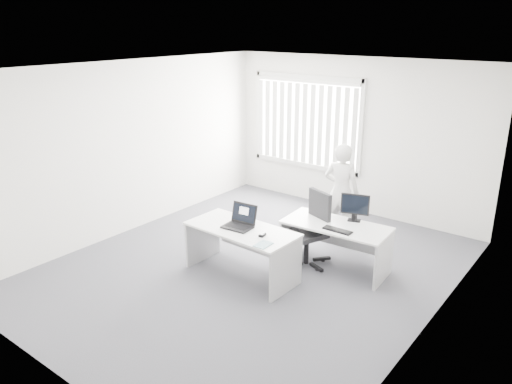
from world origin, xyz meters
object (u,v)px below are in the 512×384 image
Objects in this scene: desk_far at (335,237)px; office_chair at (309,241)px; monitor at (355,208)px; desk_near at (242,241)px; laptop at (237,218)px; person at (341,191)px.

office_chair reaches higher than desk_far.
desk_far is at bearing -134.19° from monitor.
desk_near is at bearing -136.94° from desk_far.
laptop is at bearing -101.68° from office_chair.
laptop reaches higher than desk_near.
laptop reaches higher than desk_far.
desk_far is 3.89× the size of laptop.
monitor is (0.51, 0.35, 0.54)m from office_chair.
office_chair is 2.69× the size of monitor.
person is at bearing 116.07° from office_chair.
desk_near reaches higher than desk_far.
monitor is at bearing 44.34° from laptop.
person is at bearing 71.58° from laptop.
person is at bearing 79.50° from desk_near.
desk_far is 0.97× the size of person.
laptop is (-0.96, -1.00, 0.37)m from desk_far.
desk_far is 1.17m from person.
desk_far is at bearing 104.18° from person.
desk_near is 3.93× the size of monitor.
desk_near is 1.34m from desk_far.
person is 0.97m from monitor.
desk_near is 1.06m from office_chair.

